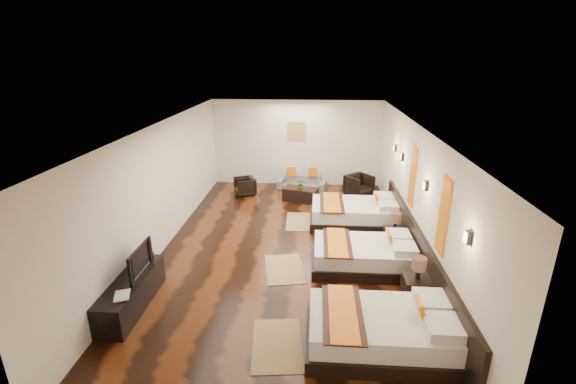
# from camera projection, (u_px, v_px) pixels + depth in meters

# --- Properties ---
(floor) EXTENTS (5.50, 9.50, 0.01)m
(floor) POSITION_uv_depth(u_px,v_px,m) (286.00, 249.00, 8.94)
(floor) COLOR black
(floor) RESTS_ON ground
(ceiling) EXTENTS (5.50, 9.50, 0.01)m
(ceiling) POSITION_uv_depth(u_px,v_px,m) (285.00, 126.00, 8.00)
(ceiling) COLOR white
(ceiling) RESTS_ON floor
(back_wall) EXTENTS (5.50, 0.01, 2.80)m
(back_wall) POSITION_uv_depth(u_px,v_px,m) (296.00, 143.00, 12.93)
(back_wall) COLOR silver
(back_wall) RESTS_ON floor
(left_wall) EXTENTS (0.01, 9.50, 2.80)m
(left_wall) POSITION_uv_depth(u_px,v_px,m) (161.00, 188.00, 8.65)
(left_wall) COLOR silver
(left_wall) RESTS_ON floor
(right_wall) EXTENTS (0.01, 9.50, 2.80)m
(right_wall) POSITION_uv_depth(u_px,v_px,m) (415.00, 194.00, 8.29)
(right_wall) COLOR silver
(right_wall) RESTS_ON floor
(headboard_panel) EXTENTS (0.08, 6.60, 0.90)m
(headboard_panel) POSITION_uv_depth(u_px,v_px,m) (418.00, 252.00, 7.85)
(headboard_panel) COLOR black
(headboard_panel) RESTS_ON floor
(bed_near) EXTENTS (2.25, 1.41, 0.86)m
(bed_near) POSITION_uv_depth(u_px,v_px,m) (383.00, 330.00, 5.88)
(bed_near) COLOR black
(bed_near) RESTS_ON floor
(bed_mid) EXTENTS (2.13, 1.34, 0.81)m
(bed_mid) POSITION_uv_depth(u_px,v_px,m) (365.00, 255.00, 8.10)
(bed_mid) COLOR black
(bed_mid) RESTS_ON floor
(bed_far) EXTENTS (2.28, 1.43, 0.87)m
(bed_far) POSITION_uv_depth(u_px,v_px,m) (356.00, 213.00, 10.16)
(bed_far) COLOR black
(bed_far) RESTS_ON floor
(nightstand_a) EXTENTS (0.46, 0.46, 0.91)m
(nightstand_a) POSITION_uv_depth(u_px,v_px,m) (416.00, 288.00, 6.90)
(nightstand_a) COLOR black
(nightstand_a) RESTS_ON floor
(nightstand_b) EXTENTS (0.43, 0.43, 0.86)m
(nightstand_b) POSITION_uv_depth(u_px,v_px,m) (394.00, 236.00, 8.89)
(nightstand_b) COLOR black
(nightstand_b) RESTS_ON floor
(jute_mat_near) EXTENTS (0.87, 1.27, 0.01)m
(jute_mat_near) POSITION_uv_depth(u_px,v_px,m) (277.00, 345.00, 6.00)
(jute_mat_near) COLOR #9A7E4E
(jute_mat_near) RESTS_ON floor
(jute_mat_mid) EXTENTS (0.95, 1.31, 0.01)m
(jute_mat_mid) POSITION_uv_depth(u_px,v_px,m) (284.00, 269.00, 8.11)
(jute_mat_mid) COLOR #9A7E4E
(jute_mat_mid) RESTS_ON floor
(jute_mat_far) EXTENTS (0.79, 1.22, 0.01)m
(jute_mat_far) POSITION_uv_depth(u_px,v_px,m) (301.00, 222.00, 10.38)
(jute_mat_far) COLOR #9A7E4E
(jute_mat_far) RESTS_ON floor
(tv_console) EXTENTS (0.50, 1.80, 0.55)m
(tv_console) POSITION_uv_depth(u_px,v_px,m) (132.00, 293.00, 6.81)
(tv_console) COLOR black
(tv_console) RESTS_ON floor
(tv) EXTENTS (0.12, 0.89, 0.51)m
(tv) POSITION_uv_depth(u_px,v_px,m) (136.00, 260.00, 6.83)
(tv) COLOR black
(tv) RESTS_ON tv_console
(book) EXTENTS (0.33, 0.38, 0.03)m
(book) POSITION_uv_depth(u_px,v_px,m) (114.00, 297.00, 6.21)
(book) COLOR black
(book) RESTS_ON tv_console
(figurine) EXTENTS (0.40, 0.40, 0.34)m
(figurine) POSITION_uv_depth(u_px,v_px,m) (145.00, 251.00, 7.33)
(figurine) COLOR brown
(figurine) RESTS_ON tv_console
(sofa) EXTENTS (1.65, 0.89, 0.46)m
(sofa) POSITION_uv_depth(u_px,v_px,m) (302.00, 183.00, 12.77)
(sofa) COLOR slate
(sofa) RESTS_ON floor
(armchair_left) EXTENTS (0.80, 0.79, 0.55)m
(armchair_left) POSITION_uv_depth(u_px,v_px,m) (245.00, 186.00, 12.28)
(armchair_left) COLOR black
(armchair_left) RESTS_ON floor
(armchair_right) EXTENTS (1.00, 1.01, 0.66)m
(armchair_right) POSITION_uv_depth(u_px,v_px,m) (359.00, 185.00, 12.20)
(armchair_right) COLOR black
(armchair_right) RESTS_ON floor
(coffee_table) EXTENTS (1.10, 0.76, 0.40)m
(coffee_table) POSITION_uv_depth(u_px,v_px,m) (301.00, 194.00, 11.79)
(coffee_table) COLOR black
(coffee_table) RESTS_ON floor
(table_plant) EXTENTS (0.30, 0.27, 0.29)m
(table_plant) POSITION_uv_depth(u_px,v_px,m) (301.00, 184.00, 11.64)
(table_plant) COLOR #21541C
(table_plant) RESTS_ON coffee_table
(orange_panel_a) EXTENTS (0.04, 0.40, 1.30)m
(orange_panel_a) POSITION_uv_depth(u_px,v_px,m) (444.00, 216.00, 6.40)
(orange_panel_a) COLOR #D86014
(orange_panel_a) RESTS_ON right_wall
(orange_panel_b) EXTENTS (0.04, 0.40, 1.30)m
(orange_panel_b) POSITION_uv_depth(u_px,v_px,m) (413.00, 176.00, 8.47)
(orange_panel_b) COLOR #D86014
(orange_panel_b) RESTS_ON right_wall
(sconce_near) EXTENTS (0.07, 0.12, 0.18)m
(sconce_near) POSITION_uv_depth(u_px,v_px,m) (468.00, 237.00, 5.32)
(sconce_near) COLOR black
(sconce_near) RESTS_ON right_wall
(sconce_mid) EXTENTS (0.07, 0.12, 0.18)m
(sconce_mid) POSITION_uv_depth(u_px,v_px,m) (426.00, 186.00, 7.39)
(sconce_mid) COLOR black
(sconce_mid) RESTS_ON right_wall
(sconce_far) EXTENTS (0.07, 0.12, 0.18)m
(sconce_far) POSITION_uv_depth(u_px,v_px,m) (402.00, 157.00, 9.45)
(sconce_far) COLOR black
(sconce_far) RESTS_ON right_wall
(sconce_lounge) EXTENTS (0.07, 0.12, 0.18)m
(sconce_lounge) POSITION_uv_depth(u_px,v_px,m) (395.00, 148.00, 10.30)
(sconce_lounge) COLOR black
(sconce_lounge) RESTS_ON right_wall
(gold_artwork) EXTENTS (0.60, 0.04, 0.60)m
(gold_artwork) POSITION_uv_depth(u_px,v_px,m) (297.00, 131.00, 12.78)
(gold_artwork) COLOR #AD873F
(gold_artwork) RESTS_ON back_wall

